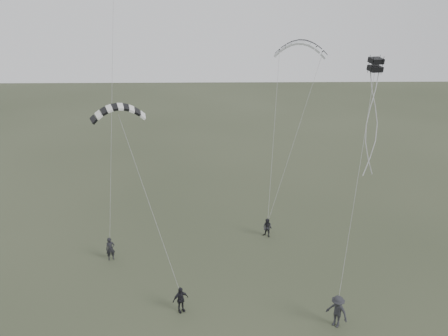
{
  "coord_description": "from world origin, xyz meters",
  "views": [
    {
      "loc": [
        0.05,
        -21.63,
        17.42
      ],
      "look_at": [
        0.58,
        5.18,
        6.65
      ],
      "focal_mm": 35.0,
      "sensor_mm": 36.0,
      "label": 1
    }
  ],
  "objects_px": {
    "flyer_center": "(181,300)",
    "kite_pale_large": "(301,42)",
    "flyer_far": "(337,311)",
    "kite_box": "(376,65)",
    "kite_striped": "(118,107)",
    "flyer_left": "(110,249)",
    "flyer_right": "(267,228)"
  },
  "relations": [
    {
      "from": "flyer_center",
      "to": "kite_pale_large",
      "type": "relative_size",
      "value": 0.39
    },
    {
      "from": "flyer_far",
      "to": "kite_box",
      "type": "distance_m",
      "value": 13.97
    },
    {
      "from": "kite_pale_large",
      "to": "kite_striped",
      "type": "bearing_deg",
      "value": -123.6
    },
    {
      "from": "flyer_left",
      "to": "kite_pale_large",
      "type": "height_order",
      "value": "kite_pale_large"
    },
    {
      "from": "flyer_left",
      "to": "kite_pale_large",
      "type": "distance_m",
      "value": 21.41
    },
    {
      "from": "kite_pale_large",
      "to": "flyer_right",
      "type": "bearing_deg",
      "value": -96.15
    },
    {
      "from": "flyer_left",
      "to": "flyer_right",
      "type": "height_order",
      "value": "flyer_left"
    },
    {
      "from": "flyer_left",
      "to": "kite_box",
      "type": "bearing_deg",
      "value": -25.25
    },
    {
      "from": "flyer_far",
      "to": "kite_striped",
      "type": "distance_m",
      "value": 17.27
    },
    {
      "from": "flyer_left",
      "to": "flyer_right",
      "type": "relative_size",
      "value": 1.12
    },
    {
      "from": "kite_striped",
      "to": "flyer_center",
      "type": "bearing_deg",
      "value": -70.95
    },
    {
      "from": "flyer_left",
      "to": "flyer_center",
      "type": "bearing_deg",
      "value": -66.03
    },
    {
      "from": "flyer_center",
      "to": "kite_pale_large",
      "type": "distance_m",
      "value": 21.69
    },
    {
      "from": "flyer_right",
      "to": "flyer_center",
      "type": "height_order",
      "value": "flyer_center"
    },
    {
      "from": "flyer_left",
      "to": "kite_pale_large",
      "type": "bearing_deg",
      "value": 13.66
    },
    {
      "from": "flyer_left",
      "to": "kite_box",
      "type": "distance_m",
      "value": 20.9
    },
    {
      "from": "flyer_right",
      "to": "flyer_far",
      "type": "distance_m",
      "value": 10.15
    },
    {
      "from": "kite_pale_large",
      "to": "kite_box",
      "type": "distance_m",
      "value": 11.19
    },
    {
      "from": "kite_striped",
      "to": "flyer_right",
      "type": "bearing_deg",
      "value": 1.42
    },
    {
      "from": "flyer_center",
      "to": "kite_pale_large",
      "type": "height_order",
      "value": "kite_pale_large"
    },
    {
      "from": "flyer_center",
      "to": "flyer_far",
      "type": "relative_size",
      "value": 0.84
    },
    {
      "from": "flyer_right",
      "to": "kite_striped",
      "type": "height_order",
      "value": "kite_striped"
    },
    {
      "from": "flyer_far",
      "to": "kite_pale_large",
      "type": "relative_size",
      "value": 0.47
    },
    {
      "from": "flyer_right",
      "to": "kite_striped",
      "type": "distance_m",
      "value": 14.66
    },
    {
      "from": "kite_pale_large",
      "to": "kite_striped",
      "type": "height_order",
      "value": "kite_pale_large"
    },
    {
      "from": "flyer_center",
      "to": "kite_box",
      "type": "distance_m",
      "value": 17.46
    },
    {
      "from": "flyer_left",
      "to": "kite_pale_large",
      "type": "xyz_separation_m",
      "value": [
        14.23,
        9.43,
        12.93
      ]
    },
    {
      "from": "flyer_center",
      "to": "kite_box",
      "type": "bearing_deg",
      "value": -9.53
    },
    {
      "from": "flyer_center",
      "to": "kite_striped",
      "type": "xyz_separation_m",
      "value": [
        -3.73,
        4.85,
        10.29
      ]
    },
    {
      "from": "flyer_far",
      "to": "kite_pale_large",
      "type": "distance_m",
      "value": 20.73
    },
    {
      "from": "flyer_right",
      "to": "kite_box",
      "type": "relative_size",
      "value": 2.07
    },
    {
      "from": "flyer_center",
      "to": "flyer_far",
      "type": "xyz_separation_m",
      "value": [
        8.8,
        -1.38,
        0.16
      ]
    }
  ]
}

